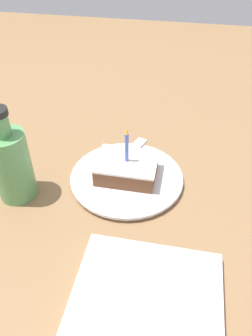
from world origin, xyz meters
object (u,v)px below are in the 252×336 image
object	(u,v)px
fork	(126,157)
bottle	(11,163)
plate	(126,178)
cake_slice	(126,168)
marble_board	(144,314)

from	to	relation	value
fork	bottle	world-z (taller)	bottle
plate	bottle	world-z (taller)	bottle
cake_slice	fork	xyz separation A→B (m)	(-0.06, -0.01, -0.02)
plate	bottle	size ratio (longest dim) A/B	1.21
cake_slice	plate	bearing A→B (deg)	-108.03
cake_slice	marble_board	size ratio (longest dim) A/B	0.52
plate	marble_board	distance (m)	0.31
fork	bottle	bearing A→B (deg)	-54.59
plate	cake_slice	xyz separation A→B (m)	(0.00, 0.00, 0.03)
marble_board	fork	bearing A→B (deg)	-164.83
cake_slice	fork	size ratio (longest dim) A/B	0.68
fork	bottle	size ratio (longest dim) A/B	0.93
cake_slice	marble_board	bearing A→B (deg)	16.07
bottle	marble_board	bearing A→B (deg)	54.61
fork	marble_board	bearing A→B (deg)	15.17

